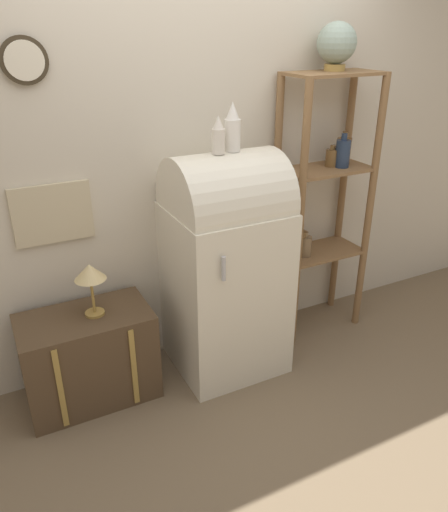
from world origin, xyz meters
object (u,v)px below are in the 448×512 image
desk_lamp (90,275)px  refrigerator (225,262)px  globe (337,44)px  vase_left (218,136)px  suitcase_trunk (89,357)px  vase_center (233,128)px

desk_lamp → refrigerator: bearing=-3.5°
refrigerator → globe: bearing=10.5°
vase_left → desk_lamp: vase_left is taller
globe → suitcase_trunk: bearing=-176.7°
refrigerator → vase_left: 0.78m
suitcase_trunk → vase_center: vase_center is taller
vase_left → desk_lamp: size_ratio=0.66×
globe → vase_center: size_ratio=1.05×
vase_left → suitcase_trunk: bearing=175.1°
refrigerator → suitcase_trunk: refrigerator is taller
globe → vase_left: globe is taller
suitcase_trunk → desk_lamp: size_ratio=2.36×
suitcase_trunk → globe: bearing=3.3°
globe → vase_left: size_ratio=1.35×
vase_left → vase_center: bearing=13.2°
refrigerator → globe: globe is taller
suitcase_trunk → globe: (1.71, 0.10, 1.67)m
suitcase_trunk → vase_left: (0.82, -0.07, 1.23)m
globe → desk_lamp: bearing=-176.3°
suitcase_trunk → refrigerator: bearing=-3.7°
suitcase_trunk → vase_left: bearing=-4.9°
refrigerator → vase_center: bearing=11.9°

